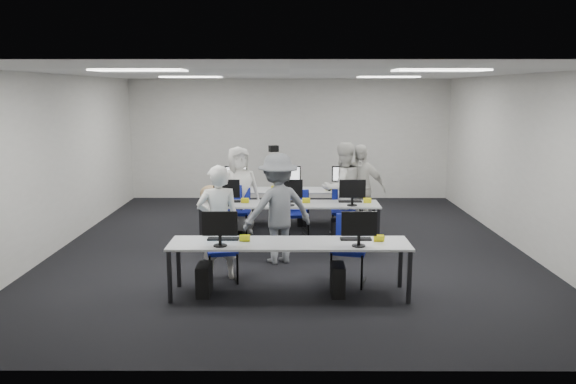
{
  "coord_description": "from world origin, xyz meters",
  "views": [
    {
      "loc": [
        0.0,
        -9.62,
        2.73
      ],
      "look_at": [
        -0.03,
        -0.14,
        1.0
      ],
      "focal_mm": 35.0,
      "sensor_mm": 36.0,
      "label": 1
    }
  ],
  "objects_px": {
    "chair_2": "(238,221)",
    "chair_4": "(343,221)",
    "chair_6": "(296,218)",
    "photographer": "(278,209)",
    "desk_mid": "(289,206)",
    "student_1": "(343,188)",
    "student_2": "(239,190)",
    "chair_3": "(296,223)",
    "student_0": "(218,222)",
    "student_3": "(359,189)",
    "desk_front": "(289,246)",
    "chair_0": "(222,262)",
    "chair_5": "(233,217)",
    "chair_1": "(349,262)",
    "chair_7": "(346,218)"
  },
  "relations": [
    {
      "from": "chair_1",
      "to": "student_0",
      "type": "xyz_separation_m",
      "value": [
        -1.88,
        0.2,
        0.54
      ]
    },
    {
      "from": "desk_front",
      "to": "student_2",
      "type": "height_order",
      "value": "student_2"
    },
    {
      "from": "chair_0",
      "to": "student_2",
      "type": "relative_size",
      "value": 0.52
    },
    {
      "from": "chair_1",
      "to": "chair_4",
      "type": "xyz_separation_m",
      "value": [
        0.16,
        2.61,
        -0.01
      ]
    },
    {
      "from": "chair_5",
      "to": "desk_front",
      "type": "bearing_deg",
      "value": -63.71
    },
    {
      "from": "chair_6",
      "to": "desk_mid",
      "type": "bearing_deg",
      "value": -112.9
    },
    {
      "from": "chair_4",
      "to": "student_2",
      "type": "xyz_separation_m",
      "value": [
        -1.98,
        0.26,
        0.55
      ]
    },
    {
      "from": "chair_6",
      "to": "student_2",
      "type": "distance_m",
      "value": 1.24
    },
    {
      "from": "desk_mid",
      "to": "student_2",
      "type": "bearing_deg",
      "value": 142.43
    },
    {
      "from": "desk_mid",
      "to": "chair_7",
      "type": "xyz_separation_m",
      "value": [
        1.1,
        0.85,
        -0.41
      ]
    },
    {
      "from": "desk_mid",
      "to": "chair_3",
      "type": "bearing_deg",
      "value": 75.19
    },
    {
      "from": "chair_6",
      "to": "chair_3",
      "type": "bearing_deg",
      "value": -105.08
    },
    {
      "from": "chair_0",
      "to": "student_0",
      "type": "relative_size",
      "value": 0.52
    },
    {
      "from": "desk_mid",
      "to": "student_3",
      "type": "bearing_deg",
      "value": 30.92
    },
    {
      "from": "chair_0",
      "to": "chair_3",
      "type": "relative_size",
      "value": 1.05
    },
    {
      "from": "chair_7",
      "to": "chair_1",
      "type": "bearing_deg",
      "value": -74.39
    },
    {
      "from": "desk_front",
      "to": "student_1",
      "type": "bearing_deg",
      "value": 73.03
    },
    {
      "from": "student_2",
      "to": "photographer",
      "type": "bearing_deg",
      "value": -89.07
    },
    {
      "from": "student_0",
      "to": "student_1",
      "type": "bearing_deg",
      "value": -139.1
    },
    {
      "from": "student_2",
      "to": "chair_3",
      "type": "bearing_deg",
      "value": -36.42
    },
    {
      "from": "photographer",
      "to": "chair_2",
      "type": "bearing_deg",
      "value": -86.94
    },
    {
      "from": "chair_4",
      "to": "chair_5",
      "type": "xyz_separation_m",
      "value": [
        -2.11,
        0.29,
        0.02
      ]
    },
    {
      "from": "desk_mid",
      "to": "student_1",
      "type": "bearing_deg",
      "value": 35.46
    },
    {
      "from": "chair_5",
      "to": "student_2",
      "type": "xyz_separation_m",
      "value": [
        0.12,
        -0.03,
        0.53
      ]
    },
    {
      "from": "desk_mid",
      "to": "chair_0",
      "type": "relative_size",
      "value": 3.67
    },
    {
      "from": "student_1",
      "to": "photographer",
      "type": "distance_m",
      "value": 2.2
    },
    {
      "from": "student_1",
      "to": "photographer",
      "type": "relative_size",
      "value": 1.0
    },
    {
      "from": "chair_3",
      "to": "chair_5",
      "type": "relative_size",
      "value": 0.85
    },
    {
      "from": "chair_2",
      "to": "chair_4",
      "type": "distance_m",
      "value": 1.99
    },
    {
      "from": "chair_0",
      "to": "chair_5",
      "type": "xyz_separation_m",
      "value": [
        -0.12,
        2.79,
        0.03
      ]
    },
    {
      "from": "chair_6",
      "to": "chair_4",
      "type": "bearing_deg",
      "value": -36.34
    },
    {
      "from": "desk_front",
      "to": "photographer",
      "type": "relative_size",
      "value": 1.82
    },
    {
      "from": "chair_4",
      "to": "chair_5",
      "type": "relative_size",
      "value": 0.94
    },
    {
      "from": "chair_3",
      "to": "photographer",
      "type": "xyz_separation_m",
      "value": [
        -0.3,
        -1.59,
        0.62
      ]
    },
    {
      "from": "desk_front",
      "to": "chair_0",
      "type": "xyz_separation_m",
      "value": [
        -0.97,
        0.58,
        -0.41
      ]
    },
    {
      "from": "chair_2",
      "to": "student_1",
      "type": "relative_size",
      "value": 0.51
    },
    {
      "from": "chair_5",
      "to": "chair_7",
      "type": "xyz_separation_m",
      "value": [
        2.19,
        0.07,
        -0.04
      ]
    },
    {
      "from": "chair_0",
      "to": "chair_5",
      "type": "distance_m",
      "value": 2.8
    },
    {
      "from": "chair_6",
      "to": "photographer",
      "type": "relative_size",
      "value": 0.49
    },
    {
      "from": "student_0",
      "to": "student_3",
      "type": "relative_size",
      "value": 0.98
    },
    {
      "from": "chair_5",
      "to": "student_2",
      "type": "relative_size",
      "value": 0.58
    },
    {
      "from": "chair_0",
      "to": "chair_5",
      "type": "relative_size",
      "value": 0.9
    },
    {
      "from": "student_0",
      "to": "student_3",
      "type": "height_order",
      "value": "student_3"
    },
    {
      "from": "chair_3",
      "to": "chair_7",
      "type": "relative_size",
      "value": 0.98
    },
    {
      "from": "student_2",
      "to": "student_3",
      "type": "height_order",
      "value": "student_3"
    },
    {
      "from": "chair_2",
      "to": "student_3",
      "type": "xyz_separation_m",
      "value": [
        2.32,
        0.31,
        0.57
      ]
    },
    {
      "from": "photographer",
      "to": "student_1",
      "type": "bearing_deg",
      "value": -145.96
    },
    {
      "from": "chair_1",
      "to": "student_2",
      "type": "bearing_deg",
      "value": 136.51
    },
    {
      "from": "chair_2",
      "to": "chair_4",
      "type": "bearing_deg",
      "value": 5.08
    },
    {
      "from": "desk_mid",
      "to": "chair_2",
      "type": "bearing_deg",
      "value": 153.24
    }
  ]
}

